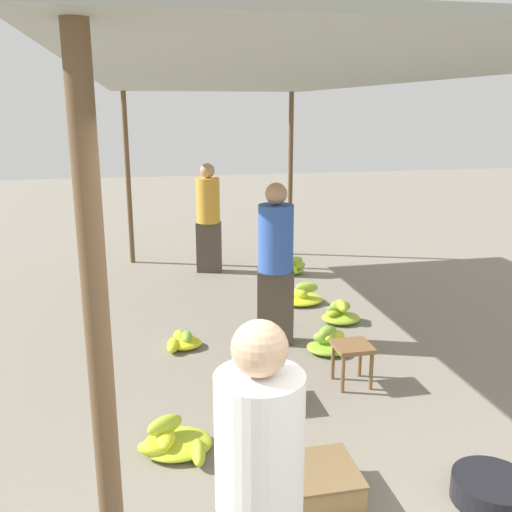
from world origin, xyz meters
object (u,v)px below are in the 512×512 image
(banana_pile_right_0, at_px, (299,297))
(shopper_walking_mid, at_px, (208,216))
(banana_pile_left_0, at_px, (175,442))
(banana_pile_left_1, at_px, (182,341))
(stool, at_px, (352,352))
(crate_near, at_px, (267,393))
(crate_mid, at_px, (319,482))
(vendor_foreground, at_px, (259,507))
(banana_pile_right_3, at_px, (292,267))
(banana_pile_right_1, at_px, (339,313))
(shopper_walking_far, at_px, (276,262))
(banana_pile_right_2, at_px, (330,342))
(basin_black, at_px, (492,490))

(banana_pile_right_0, xyz_separation_m, shopper_walking_mid, (-0.97, 1.73, 0.80))
(banana_pile_left_0, bearing_deg, banana_pile_right_0, 58.83)
(banana_pile_left_0, height_order, banana_pile_left_1, banana_pile_left_0)
(stool, xyz_separation_m, banana_pile_right_0, (0.15, 2.29, -0.24))
(banana_pile_left_1, distance_m, crate_near, 1.50)
(crate_mid, bearing_deg, crate_near, 93.12)
(vendor_foreground, height_order, banana_pile_right_3, vendor_foreground)
(crate_near, distance_m, shopper_walking_mid, 4.28)
(vendor_foreground, bearing_deg, banana_pile_left_0, 97.97)
(banana_pile_left_0, bearing_deg, banana_pile_right_1, 47.17)
(banana_pile_right_3, relative_size, shopper_walking_far, 0.25)
(banana_pile_right_0, xyz_separation_m, shopper_walking_far, (-0.62, -1.18, 0.83))
(banana_pile_right_3, bearing_deg, crate_mid, -103.37)
(banana_pile_right_1, xyz_separation_m, banana_pile_right_2, (-0.40, -0.80, -0.00))
(shopper_walking_far, bearing_deg, banana_pile_right_1, 25.78)
(banana_pile_right_0, xyz_separation_m, banana_pile_right_3, (0.26, 1.30, 0.04))
(shopper_walking_mid, height_order, shopper_walking_far, shopper_walking_far)
(banana_pile_left_1, bearing_deg, crate_mid, -75.09)
(stool, relative_size, shopper_walking_mid, 0.24)
(banana_pile_right_3, relative_size, crate_near, 0.98)
(vendor_foreground, distance_m, shopper_walking_far, 3.82)
(banana_pile_right_1, distance_m, crate_near, 2.17)
(shopper_walking_mid, bearing_deg, crate_near, -90.43)
(banana_pile_right_1, relative_size, banana_pile_right_2, 0.98)
(banana_pile_left_1, relative_size, shopper_walking_far, 0.28)
(banana_pile_left_0, xyz_separation_m, banana_pile_right_3, (2.10, 4.34, 0.04))
(banana_pile_left_1, relative_size, banana_pile_right_2, 1.05)
(basin_black, relative_size, shopper_walking_far, 0.30)
(banana_pile_right_0, bearing_deg, vendor_foreground, -108.01)
(stool, relative_size, crate_mid, 0.79)
(banana_pile_right_0, relative_size, banana_pile_right_2, 1.35)
(shopper_walking_far, bearing_deg, vendor_foreground, -104.70)
(basin_black, height_order, banana_pile_left_1, banana_pile_left_1)
(stool, distance_m, basin_black, 1.78)
(banana_pile_left_0, relative_size, banana_pile_right_1, 1.24)
(crate_mid, relative_size, shopper_walking_mid, 0.30)
(banana_pile_left_0, xyz_separation_m, banana_pile_right_2, (1.73, 1.49, 0.02))
(shopper_walking_far, bearing_deg, shopper_walking_mid, 96.97)
(stool, xyz_separation_m, banana_pile_right_1, (0.44, 1.55, -0.22))
(basin_black, height_order, banana_pile_right_2, banana_pile_right_2)
(shopper_walking_mid, bearing_deg, banana_pile_right_1, -62.96)
(banana_pile_right_2, height_order, crate_mid, banana_pile_right_2)
(stool, height_order, banana_pile_right_3, stool)
(banana_pile_right_0, bearing_deg, shopper_walking_mid, 119.39)
(crate_mid, bearing_deg, basin_black, -14.57)
(basin_black, bearing_deg, vendor_foreground, -154.06)
(crate_mid, distance_m, shopper_walking_mid, 5.52)
(banana_pile_left_1, distance_m, shopper_walking_far, 1.32)
(stool, height_order, banana_pile_right_1, stool)
(shopper_walking_mid, bearing_deg, basin_black, -78.88)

